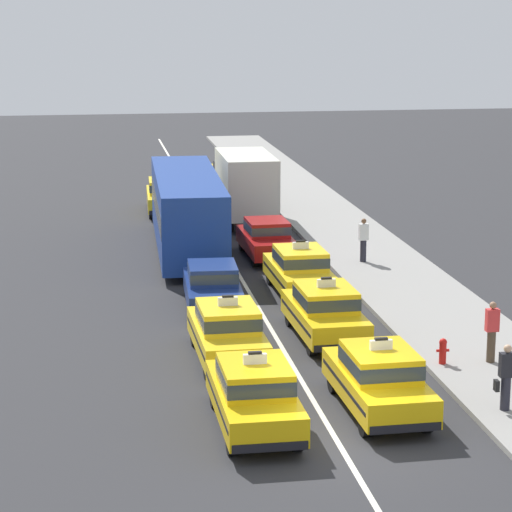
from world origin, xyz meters
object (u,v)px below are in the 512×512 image
sedan_left_third (213,285)px  taxi_left_fifth (166,195)px  sedan_right_fourth (267,238)px  pedestrian_by_storefront (506,377)px  taxi_right_sixth (225,181)px  taxi_right_second (325,311)px  taxi_left_nearest (254,394)px  bus_left_fourth (187,209)px  box_truck_right_fifth (244,184)px  taxi_right_nearest (379,378)px  pedestrian_far_corner (363,240)px  fire_hydrant (443,350)px  taxi_right_third (300,270)px  taxi_left_second (227,331)px  pedestrian_trailing (492,331)px

sedan_left_third → taxi_left_fifth: bearing=90.6°
sedan_right_fourth → pedestrian_by_storefront: bearing=-80.6°
taxi_right_sixth → pedestrian_by_storefront: (2.77, -32.54, 0.11)m
taxi_right_second → sedan_right_fourth: taxi_right_second is taller
taxi_left_nearest → taxi_left_fifth: same height
bus_left_fourth → box_truck_right_fifth: box_truck_right_fifth is taller
taxi_right_nearest → taxi_right_sixth: size_ratio=1.00×
pedestrian_far_corner → fire_hydrant: size_ratio=2.33×
taxi_right_sixth → pedestrian_far_corner: size_ratio=2.69×
taxi_right_nearest → taxi_right_second: (-0.00, 6.23, 0.00)m
taxi_left_nearest → sedan_left_third: size_ratio=1.04×
taxi_left_fifth → taxi_right_sixth: 5.24m
taxi_right_sixth → fire_hydrant: size_ratio=6.27×
taxi_right_sixth → box_truck_right_fifth: bearing=-89.9°
taxi_right_third → pedestrian_far_corner: size_ratio=2.69×
taxi_left_nearest → box_truck_right_fifth: box_truck_right_fifth is taller
sedan_left_third → fire_hydrant: sedan_left_third is taller
taxi_right_nearest → box_truck_right_fifth: size_ratio=0.66×
taxi_right_third → sedan_right_fourth: size_ratio=1.05×
taxi_left_nearest → pedestrian_far_corner: (6.78, 16.16, 0.14)m
sedan_right_fourth → pedestrian_by_storefront: pedestrian_by_storefront is taller
taxi_left_second → pedestrian_far_corner: 12.84m
taxi_left_fifth → sedan_right_fourth: taxi_left_fifth is taller
taxi_left_second → pedestrian_far_corner: size_ratio=2.69×
taxi_right_third → taxi_right_nearest: bearing=-91.3°
taxi_left_nearest → taxi_right_sixth: 32.62m
pedestrian_by_storefront → fire_hydrant: bearing=95.7°
taxi_left_nearest → box_truck_right_fifth: (3.48, 25.70, 0.90)m
taxi_right_nearest → taxi_right_second: same height
pedestrian_far_corner → taxi_right_second: bearing=-110.9°
taxi_right_sixth → taxi_left_second: bearing=-97.2°
sedan_left_third → taxi_right_third: bearing=25.7°
taxi_left_nearest → sedan_right_fourth: 18.21m
taxi_left_second → taxi_right_third: (3.45, 6.96, 0.00)m
taxi_left_nearest → bus_left_fourth: bus_left_fourth is taller
taxi_right_sixth → taxi_left_nearest: bearing=-96.1°
taxi_right_second → pedestrian_by_storefront: (3.01, -6.96, 0.11)m
taxi_right_second → pedestrian_by_storefront: 7.58m
taxi_left_fifth → pedestrian_by_storefront: bearing=-77.8°
taxi_left_fifth → pedestrian_trailing: 25.94m
taxi_left_second → pedestrian_trailing: taxi_left_second is taller
taxi_right_third → pedestrian_by_storefront: (2.75, -12.30, 0.11)m
taxi_left_nearest → pedestrian_trailing: size_ratio=2.62×
taxi_right_second → box_truck_right_fifth: box_truck_right_fifth is taller
taxi_right_sixth → fire_hydrant: bearing=-85.2°
taxi_right_second → taxi_right_third: 5.35m
taxi_right_nearest → pedestrian_by_storefront: size_ratio=2.74×
taxi_left_second → pedestrian_trailing: bearing=-13.2°
sedan_right_fourth → box_truck_right_fifth: (0.21, 7.78, 0.93)m
fire_hydrant → sedan_left_third: bearing=128.7°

